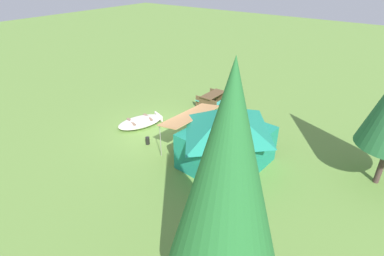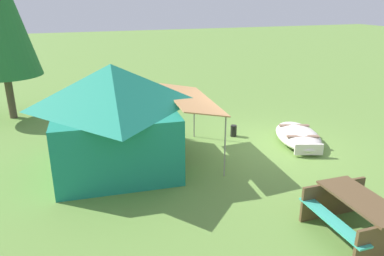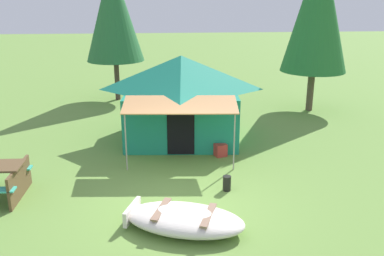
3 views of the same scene
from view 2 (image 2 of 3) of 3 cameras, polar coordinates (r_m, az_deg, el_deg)
ground_plane at (r=10.89m, az=11.18°, el=-3.05°), size 80.00×80.00×0.00m
beached_rowboat at (r=11.47m, az=15.99°, el=-1.14°), size 2.63×1.91×0.41m
canvas_cabin_tent at (r=9.44m, az=-11.85°, el=2.11°), size 3.76×4.30×2.61m
picnic_table at (r=7.40m, az=24.40°, el=-11.87°), size 1.66×1.45×0.78m
cooler_box at (r=10.98m, az=-4.59°, el=-1.52°), size 0.44×0.54×0.35m
fuel_can at (r=11.59m, az=6.41°, el=-0.43°), size 0.27×0.27×0.36m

